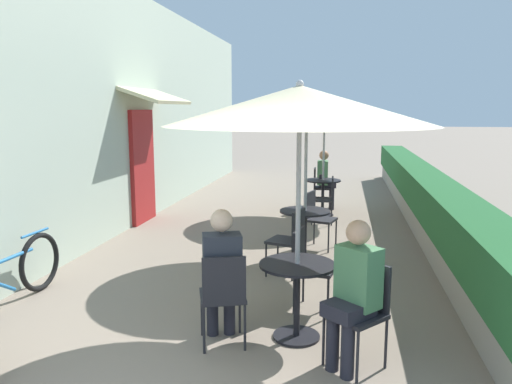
% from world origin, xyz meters
% --- Properties ---
extents(cafe_facade_wall, '(0.98, 14.22, 4.20)m').
position_xyz_m(cafe_facade_wall, '(-2.54, 6.98, 2.09)').
color(cafe_facade_wall, '#B2C1AD').
rests_on(cafe_facade_wall, ground_plane).
extents(planter_hedge, '(0.60, 13.22, 1.01)m').
position_xyz_m(planter_hedge, '(2.75, 7.01, 0.54)').
color(planter_hedge, gray).
rests_on(planter_hedge, ground_plane).
extents(patio_table_near, '(0.70, 0.70, 0.72)m').
position_xyz_m(patio_table_near, '(0.92, 2.02, 0.50)').
color(patio_table_near, black).
rests_on(patio_table_near, ground_plane).
extents(patio_umbrella_near, '(2.39, 2.39, 2.37)m').
position_xyz_m(patio_umbrella_near, '(0.92, 2.02, 2.15)').
color(patio_umbrella_near, '#B7B7BC').
rests_on(patio_umbrella_near, ground_plane).
extents(cafe_chair_near_left, '(0.51, 0.51, 0.87)m').
position_xyz_m(cafe_chair_near_left, '(0.29, 1.72, 0.52)').
color(cafe_chair_near_left, '#232328').
rests_on(cafe_chair_near_left, ground_plane).
extents(seated_patron_near_left, '(0.43, 0.48, 1.25)m').
position_xyz_m(seated_patron_near_left, '(0.26, 1.83, 0.69)').
color(seated_patron_near_left, '#23232D').
rests_on(seated_patron_near_left, ground_plane).
extents(cafe_chair_near_right, '(0.56, 0.56, 0.87)m').
position_xyz_m(cafe_chair_near_right, '(1.49, 1.62, 0.52)').
color(cafe_chair_near_right, '#232328').
rests_on(cafe_chair_near_right, ground_plane).
extents(seated_patron_near_right, '(0.50, 0.51, 1.25)m').
position_xyz_m(seated_patron_near_right, '(1.42, 1.54, 0.69)').
color(seated_patron_near_right, '#23232D').
rests_on(seated_patron_near_right, ground_plane).
extents(cafe_chair_near_back, '(0.47, 0.47, 0.87)m').
position_xyz_m(cafe_chair_near_back, '(0.98, 2.72, 0.52)').
color(cafe_chair_near_back, '#232328').
rests_on(cafe_chair_near_back, ground_plane).
extents(patio_table_mid, '(0.70, 0.70, 0.72)m').
position_xyz_m(patio_table_mid, '(0.80, 4.45, 0.50)').
color(patio_table_mid, black).
rests_on(patio_table_mid, ground_plane).
extents(patio_umbrella_mid, '(2.39, 2.39, 2.37)m').
position_xyz_m(patio_umbrella_mid, '(0.80, 4.45, 2.15)').
color(patio_umbrella_mid, '#B7B7BC').
rests_on(patio_umbrella_mid, ground_plane).
extents(cafe_chair_mid_left, '(0.50, 0.50, 0.87)m').
position_xyz_m(cafe_chair_mid_left, '(0.93, 5.13, 0.52)').
color(cafe_chair_mid_left, '#232328').
rests_on(cafe_chair_mid_left, ground_plane).
extents(cafe_chair_mid_right, '(0.50, 0.50, 0.87)m').
position_xyz_m(cafe_chair_mid_right, '(0.68, 3.76, 0.52)').
color(cafe_chair_mid_right, '#232328').
rests_on(cafe_chair_mid_right, ground_plane).
extents(coffee_cup_mid, '(0.07, 0.07, 0.09)m').
position_xyz_m(coffee_cup_mid, '(0.73, 4.34, 0.77)').
color(coffee_cup_mid, white).
rests_on(coffee_cup_mid, patio_table_mid).
extents(patio_table_far, '(0.70, 0.70, 0.72)m').
position_xyz_m(patio_table_far, '(0.93, 7.53, 0.50)').
color(patio_table_far, black).
rests_on(patio_table_far, ground_plane).
extents(patio_umbrella_far, '(2.39, 2.39, 2.37)m').
position_xyz_m(patio_umbrella_far, '(0.93, 7.53, 2.15)').
color(patio_umbrella_far, '#B7B7BC').
rests_on(patio_umbrella_far, ground_plane).
extents(cafe_chair_far_left, '(0.41, 0.41, 0.87)m').
position_xyz_m(cafe_chair_far_left, '(0.83, 8.22, 0.52)').
color(cafe_chair_far_left, '#232328').
rests_on(cafe_chair_far_left, ground_plane).
extents(seated_patron_far_left, '(0.41, 0.35, 1.25)m').
position_xyz_m(seated_patron_far_left, '(0.94, 8.22, 0.69)').
color(seated_patron_far_left, '#23232D').
rests_on(seated_patron_far_left, ground_plane).
extents(cafe_chair_far_right, '(0.41, 0.41, 0.87)m').
position_xyz_m(cafe_chair_far_right, '(1.02, 6.84, 0.52)').
color(cafe_chair_far_right, '#232328').
rests_on(cafe_chair_far_right, ground_plane).
extents(coffee_cup_far, '(0.07, 0.07, 0.09)m').
position_xyz_m(coffee_cup_far, '(0.87, 7.66, 0.77)').
color(coffee_cup_far, '#232328').
rests_on(coffee_cup_far, patio_table_far).
extents(bicycle_leaning, '(0.17, 1.81, 0.78)m').
position_xyz_m(bicycle_leaning, '(-2.20, 2.17, 0.36)').
color(bicycle_leaning, black).
rests_on(bicycle_leaning, ground_plane).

